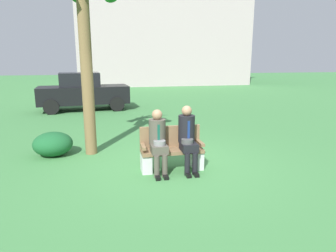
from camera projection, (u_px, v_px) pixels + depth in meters
name	position (u px, v px, depth m)	size (l,w,h in m)	color
ground_plane	(174.00, 165.00, 6.50)	(80.00, 80.00, 0.00)	#3F7E42
park_bench	(171.00, 151.00, 6.18)	(1.28, 0.44, 0.90)	brown
seated_man_left	(158.00, 138.00, 5.93)	(0.34, 0.72, 1.28)	#4C473D
seated_man_right	(188.00, 135.00, 6.05)	(0.34, 0.72, 1.34)	black
shrub_near_bench	(53.00, 144.00, 7.07)	(0.92, 0.84, 0.57)	#1A572B
parked_car_near	(83.00, 92.00, 13.30)	(4.03, 2.02, 1.68)	black
building_backdrop	(161.00, 22.00, 27.07)	(15.46, 7.21, 11.02)	#B3A1A3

